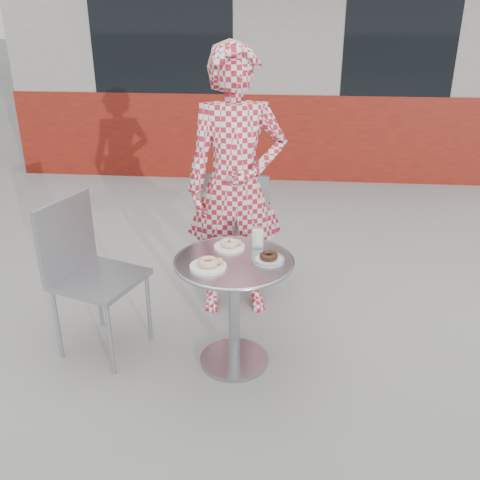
# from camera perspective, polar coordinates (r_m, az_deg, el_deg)

# --- Properties ---
(ground) EXTENTS (60.00, 60.00, 0.00)m
(ground) POSITION_cam_1_polar(r_m,az_deg,el_deg) (3.26, -0.18, -12.75)
(ground) COLOR gray
(ground) RESTS_ON ground
(storefront) EXTENTS (6.02, 4.55, 3.00)m
(storefront) POSITION_cam_1_polar(r_m,az_deg,el_deg) (8.18, 3.76, 20.66)
(storefront) COLOR gray
(storefront) RESTS_ON ground
(bistro_table) EXTENTS (0.67, 0.67, 0.67)m
(bistro_table) POSITION_cam_1_polar(r_m,az_deg,el_deg) (2.98, -0.65, -4.97)
(bistro_table) COLOR #B7B7BC
(bistro_table) RESTS_ON ground
(chair_far) EXTENTS (0.48, 0.48, 0.95)m
(chair_far) POSITION_cam_1_polar(r_m,az_deg,el_deg) (3.85, -0.07, -1.55)
(chair_far) COLOR #9B9DA2
(chair_far) RESTS_ON ground
(chair_left) EXTENTS (0.57, 0.57, 0.94)m
(chair_left) POSITION_cam_1_polar(r_m,az_deg,el_deg) (3.32, -14.58, -6.90)
(chair_left) COLOR #9B9DA2
(chair_left) RESTS_ON ground
(seated_person) EXTENTS (0.70, 0.52, 1.76)m
(seated_person) POSITION_cam_1_polar(r_m,az_deg,el_deg) (3.43, -0.43, 5.82)
(seated_person) COLOR #AC1A2C
(seated_person) RESTS_ON ground
(plate_far) EXTENTS (0.18, 0.18, 0.05)m
(plate_far) POSITION_cam_1_polar(r_m,az_deg,el_deg) (3.04, -1.08, -0.49)
(plate_far) COLOR white
(plate_far) RESTS_ON bistro_table
(plate_near) EXTENTS (0.19, 0.19, 0.05)m
(plate_near) POSITION_cam_1_polar(r_m,az_deg,el_deg) (2.82, -3.36, -2.58)
(plate_near) COLOR white
(plate_near) RESTS_ON bistro_table
(plate_checker) EXTENTS (0.18, 0.18, 0.05)m
(plate_checker) POSITION_cam_1_polar(r_m,az_deg,el_deg) (2.89, 3.07, -1.96)
(plate_checker) COLOR white
(plate_checker) RESTS_ON bistro_table
(milk_cup) EXTENTS (0.07, 0.07, 0.11)m
(milk_cup) POSITION_cam_1_polar(r_m,az_deg,el_deg) (3.05, 1.89, 0.28)
(milk_cup) COLOR white
(milk_cup) RESTS_ON bistro_table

